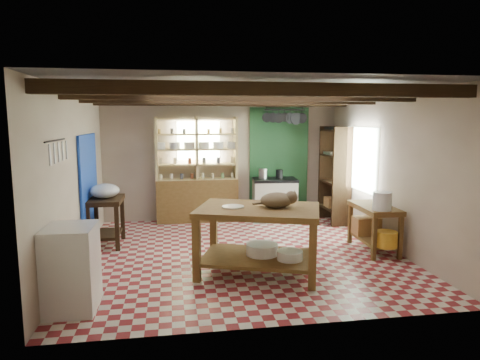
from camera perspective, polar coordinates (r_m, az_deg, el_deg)
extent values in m
cube|color=maroon|center=(7.02, 0.10, -9.80)|extent=(5.00, 5.00, 0.02)
cube|color=#4E4E53|center=(6.70, 0.11, 11.96)|extent=(5.00, 5.00, 0.02)
cube|color=#BAA996|center=(9.20, -2.42, 2.81)|extent=(5.00, 0.04, 2.60)
cube|color=#BAA996|center=(4.32, 5.49, -3.31)|extent=(5.00, 0.04, 2.60)
cube|color=#BAA996|center=(6.80, -21.18, 0.37)|extent=(0.04, 5.00, 2.60)
cube|color=#BAA996|center=(7.55, 19.18, 1.20)|extent=(0.04, 5.00, 2.60)
cube|color=#301F10|center=(6.69, 0.11, 10.94)|extent=(5.00, 3.80, 0.15)
cube|color=#163CA8|center=(7.69, -19.52, -0.20)|extent=(0.04, 1.40, 1.60)
cube|color=#1E4B27|center=(9.40, 5.20, 2.60)|extent=(1.30, 0.04, 2.30)
cube|color=silver|center=(9.10, -5.56, 5.25)|extent=(0.90, 0.02, 0.80)
cube|color=silver|center=(8.42, 15.87, 2.70)|extent=(0.02, 1.30, 1.20)
cube|color=black|center=(5.57, -23.34, 3.63)|extent=(0.06, 0.90, 0.28)
cube|color=black|center=(8.95, 5.95, 8.27)|extent=(0.86, 0.12, 0.36)
cube|color=tan|center=(8.98, -5.76, 1.37)|extent=(1.70, 0.34, 2.20)
cube|color=#301F10|center=(9.11, 12.51, 0.68)|extent=(0.40, 0.86, 2.00)
cube|color=brown|center=(6.05, 2.44, -8.04)|extent=(1.93, 1.59, 0.94)
cube|color=beige|center=(9.17, 4.61, -2.59)|extent=(0.97, 0.70, 0.90)
cube|color=#301F10|center=(7.68, -17.41, -5.32)|extent=(0.58, 0.83, 0.83)
cube|color=silver|center=(5.29, -21.54, -10.87)|extent=(0.55, 0.65, 0.97)
cube|color=brown|center=(7.39, 17.41, -6.14)|extent=(0.56, 1.07, 0.76)
ellipsoid|color=#7C6548|center=(5.94, 4.93, -2.67)|extent=(0.51, 0.42, 0.21)
cylinder|color=#B6B7BF|center=(5.94, -0.95, -3.58)|extent=(0.39, 0.39, 0.02)
cylinder|color=silver|center=(6.13, 2.97, -9.20)|extent=(0.58, 0.58, 0.16)
cylinder|color=silver|center=(5.96, 6.66, -9.93)|extent=(0.45, 0.45, 0.12)
cylinder|color=#B6B7BF|center=(9.04, 3.08, 0.85)|extent=(0.20, 0.20, 0.21)
cylinder|color=black|center=(9.10, 5.27, 0.79)|extent=(0.16, 0.16, 0.18)
ellipsoid|color=silver|center=(7.58, -17.58, -1.38)|extent=(0.49, 0.49, 0.24)
cylinder|color=silver|center=(6.95, 18.42, -2.68)|extent=(0.29, 0.29, 0.28)
cube|color=#A77743|center=(7.66, 16.45, -5.84)|extent=(0.43, 0.35, 0.29)
cylinder|color=gold|center=(7.01, 18.94, -7.46)|extent=(0.34, 0.34, 0.24)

